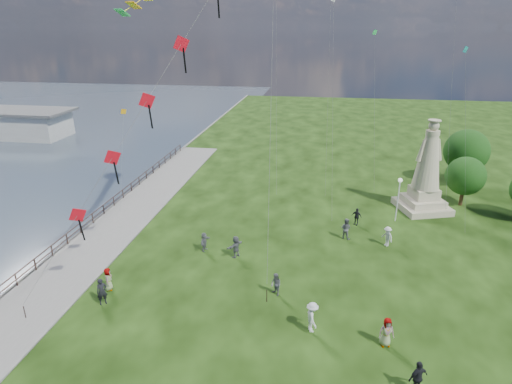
% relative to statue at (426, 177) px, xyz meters
% --- Properties ---
extents(waterfront, '(200.00, 200.00, 1.51)m').
position_rel_statue_xyz_m(waterfront, '(-28.38, -11.06, -3.33)').
color(waterfront, '#303B49').
rests_on(waterfront, ground).
extents(statue, '(5.37, 5.37, 8.66)m').
position_rel_statue_xyz_m(statue, '(0.00, 0.00, 0.00)').
color(statue, '#C3B593').
rests_on(statue, ground).
extents(lamppost, '(0.38, 0.38, 4.08)m').
position_rel_statue_xyz_m(lamppost, '(-2.86, -3.11, -0.32)').
color(lamppost, silver).
rests_on(lamppost, ground).
extents(tree_row, '(8.47, 13.21, 6.19)m').
position_rel_statue_xyz_m(tree_row, '(5.97, 4.33, 0.14)').
color(tree_row, '#382314').
rests_on(tree_row, ground).
extents(person_0, '(0.76, 0.74, 1.77)m').
position_rel_statue_xyz_m(person_0, '(-22.81, -18.87, -2.39)').
color(person_0, black).
rests_on(person_0, ground).
extents(person_1, '(0.85, 0.87, 1.55)m').
position_rel_statue_xyz_m(person_1, '(-12.17, -16.20, -2.49)').
color(person_1, '#595960').
rests_on(person_1, ground).
extents(person_2, '(0.98, 1.35, 1.87)m').
position_rel_statue_xyz_m(person_2, '(-9.73, -19.39, -2.33)').
color(person_2, silver).
rests_on(person_2, ground).
extents(person_3, '(1.18, 1.00, 1.79)m').
position_rel_statue_xyz_m(person_3, '(-4.62, -23.05, -2.37)').
color(person_3, black).
rests_on(person_3, ground).
extents(person_4, '(0.93, 0.68, 1.73)m').
position_rel_statue_xyz_m(person_4, '(-5.69, -19.94, -2.41)').
color(person_4, '#595960').
rests_on(person_4, ground).
extents(person_5, '(0.80, 1.49, 1.53)m').
position_rel_statue_xyz_m(person_5, '(-18.37, -11.17, -2.51)').
color(person_5, '#595960').
rests_on(person_5, ground).
extents(person_7, '(1.01, 0.85, 1.78)m').
position_rel_statue_xyz_m(person_7, '(-7.44, -7.31, -2.38)').
color(person_7, '#595960').
rests_on(person_7, ground).
extents(person_8, '(1.08, 1.18, 1.65)m').
position_rel_statue_xyz_m(person_8, '(-4.22, -8.08, -2.45)').
color(person_8, silver).
rests_on(person_8, ground).
extents(person_9, '(1.03, 0.83, 1.56)m').
position_rel_statue_xyz_m(person_9, '(-6.41, -4.47, -2.49)').
color(person_9, black).
rests_on(person_9, ground).
extents(person_10, '(0.66, 0.88, 1.59)m').
position_rel_statue_xyz_m(person_10, '(-23.18, -17.37, -2.47)').
color(person_10, '#595960').
rests_on(person_10, ground).
extents(person_11, '(1.42, 1.72, 1.72)m').
position_rel_statue_xyz_m(person_11, '(-15.74, -11.74, -2.41)').
color(person_11, '#595960').
rests_on(person_11, ground).
extents(red_kite_train, '(10.48, 9.35, 19.05)m').
position_rel_statue_xyz_m(red_kite_train, '(-20.39, -15.47, 8.49)').
color(red_kite_train, black).
rests_on(red_kite_train, ground).
extents(small_kites, '(31.99, 14.67, 33.07)m').
position_rel_statue_xyz_m(small_kites, '(-8.89, 2.91, 12.33)').
color(small_kites, silver).
rests_on(small_kites, ground).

